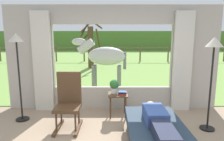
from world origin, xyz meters
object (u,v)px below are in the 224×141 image
at_px(rocking_chair, 68,101).
at_px(side_table, 117,98).
at_px(floor_lamp_left, 16,51).
at_px(recliner_sofa, 156,137).
at_px(horse, 103,56).
at_px(reclining_person, 157,120).
at_px(potted_plant, 114,85).
at_px(book_stack, 122,93).
at_px(pasture_tree, 90,45).
at_px(floor_lamp_right, 213,56).

distance_m(rocking_chair, side_table, 1.17).
relative_size(rocking_chair, floor_lamp_left, 0.60).
relative_size(recliner_sofa, horse, 0.94).
bearing_deg(floor_lamp_left, reclining_person, -24.12).
relative_size(reclining_person, potted_plant, 4.47).
bearing_deg(recliner_sofa, book_stack, 109.97).
relative_size(side_table, potted_plant, 1.63).
bearing_deg(recliner_sofa, pasture_tree, 103.08).
xyz_separation_m(potted_plant, floor_lamp_right, (1.83, -0.75, 0.75)).
distance_m(side_table, floor_lamp_left, 2.39).
xyz_separation_m(recliner_sofa, potted_plant, (-0.66, 1.46, 0.48)).
relative_size(floor_lamp_left, pasture_tree, 0.68).
distance_m(recliner_sofa, reclining_person, 0.31).
distance_m(rocking_chair, pasture_tree, 7.66).
height_order(recliner_sofa, side_table, side_table).
bearing_deg(rocking_chair, horse, 78.07).
height_order(potted_plant, horse, horse).
distance_m(potted_plant, horse, 2.15).
distance_m(book_stack, floor_lamp_left, 2.41).
relative_size(reclining_person, floor_lamp_left, 0.76).
height_order(recliner_sofa, floor_lamp_right, floor_lamp_right).
bearing_deg(book_stack, floor_lamp_left, -175.10).
distance_m(book_stack, horse, 2.33).
bearing_deg(potted_plant, side_table, -36.87).
xyz_separation_m(reclining_person, potted_plant, (-0.66, 1.51, 0.18)).
height_order(floor_lamp_left, floor_lamp_right, floor_lamp_left).
bearing_deg(book_stack, horse, 102.66).
xyz_separation_m(recliner_sofa, side_table, (-0.58, 1.40, 0.21)).
height_order(recliner_sofa, book_stack, book_stack).
height_order(book_stack, floor_lamp_left, floor_lamp_left).
height_order(reclining_person, potted_plant, potted_plant).
xyz_separation_m(horse, pasture_tree, (-0.96, 4.88, 0.17)).
bearing_deg(reclining_person, pasture_tree, 103.00).
relative_size(recliner_sofa, book_stack, 8.12).
bearing_deg(floor_lamp_left, pasture_tree, 84.11).
bearing_deg(rocking_chair, floor_lamp_right, -1.56).
bearing_deg(book_stack, side_table, 149.01).
height_order(book_stack, floor_lamp_right, floor_lamp_right).
bearing_deg(potted_plant, pasture_tree, 100.38).
xyz_separation_m(reclining_person, floor_lamp_left, (-2.69, 1.20, 1.00)).
height_order(rocking_chair, potted_plant, rocking_chair).
height_order(potted_plant, pasture_tree, pasture_tree).
xyz_separation_m(reclining_person, floor_lamp_right, (1.17, 0.76, 0.93)).
height_order(rocking_chair, pasture_tree, pasture_tree).
bearing_deg(pasture_tree, reclining_person, -77.13).
xyz_separation_m(recliner_sofa, reclining_person, (-0.00, -0.05, 0.30)).
bearing_deg(pasture_tree, floor_lamp_left, -95.89).
height_order(reclining_person, pasture_tree, pasture_tree).
relative_size(potted_plant, book_stack, 1.53).
height_order(floor_lamp_right, pasture_tree, pasture_tree).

